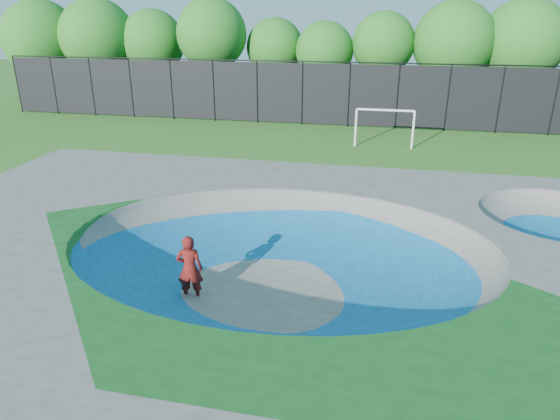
{
  "coord_description": "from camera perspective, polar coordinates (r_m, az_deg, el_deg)",
  "views": [
    {
      "loc": [
        2.4,
        -11.23,
        6.87
      ],
      "look_at": [
        -0.64,
        3.0,
        1.1
      ],
      "focal_mm": 32.0,
      "sensor_mm": 36.0,
      "label": 1
    }
  ],
  "objects": [
    {
      "name": "soccer_goal",
      "position": [
        27.77,
        11.88,
        9.93
      ],
      "size": [
        3.16,
        0.12,
        2.09
      ],
      "color": "white",
      "rests_on": "ground"
    },
    {
      "name": "fence",
      "position": [
        32.67,
        7.91,
        13.04
      ],
      "size": [
        48.09,
        0.09,
        4.04
      ],
      "color": "black",
      "rests_on": "ground"
    },
    {
      "name": "treeline",
      "position": [
        37.4,
        6.06,
        18.59
      ],
      "size": [
        54.29,
        7.19,
        7.99
      ],
      "color": "#4A3B25",
      "rests_on": "ground"
    },
    {
      "name": "ground",
      "position": [
        13.38,
        -0.02,
        -9.26
      ],
      "size": [
        120.0,
        120.0,
        0.0
      ],
      "primitive_type": "plane",
      "color": "#2D601A",
      "rests_on": "ground"
    },
    {
      "name": "skateboard",
      "position": [
        13.2,
        -10.03,
        -9.98
      ],
      "size": [
        0.8,
        0.32,
        0.05
      ],
      "primitive_type": "cube",
      "rotation": [
        0.0,
        0.0,
        0.13
      ],
      "color": "black",
      "rests_on": "ground"
    },
    {
      "name": "skater",
      "position": [
        12.76,
        -10.28,
        -6.63
      ],
      "size": [
        0.73,
        0.56,
        1.8
      ],
      "primitive_type": "imported",
      "rotation": [
        0.0,
        0.0,
        3.35
      ],
      "color": "red",
      "rests_on": "ground"
    },
    {
      "name": "skate_deck",
      "position": [
        13.01,
        -0.02,
        -6.43
      ],
      "size": [
        22.0,
        14.0,
        1.5
      ],
      "primitive_type": "cube",
      "color": "gray",
      "rests_on": "ground"
    }
  ]
}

